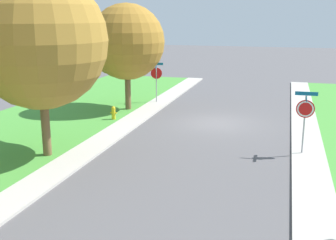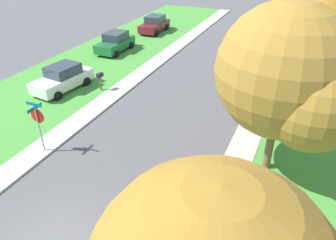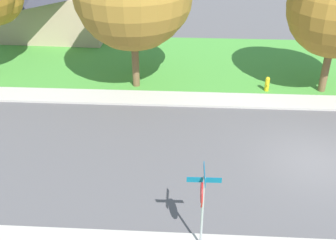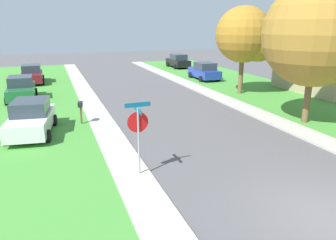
{
  "view_description": "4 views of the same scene",
  "coord_description": "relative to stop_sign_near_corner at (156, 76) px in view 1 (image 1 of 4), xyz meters",
  "views": [
    {
      "loc": [
        -3.56,
        22.43,
        5.86
      ],
      "look_at": [
        1.3,
        5.36,
        1.4
      ],
      "focal_mm": 44.73,
      "sensor_mm": 36.0,
      "label": 1
    },
    {
      "loc": [
        6.65,
        -5.25,
        9.72
      ],
      "look_at": [
        0.98,
        7.59,
        1.4
      ],
      "focal_mm": 34.63,
      "sensor_mm": 36.0,
      "label": 2
    },
    {
      "loc": [
        -12.76,
        4.85,
        9.29
      ],
      "look_at": [
        0.42,
        5.61,
        1.4
      ],
      "focal_mm": 43.5,
      "sensor_mm": 36.0,
      "label": 3
    },
    {
      "loc": [
        -7.1,
        -6.08,
        5.35
      ],
      "look_at": [
        -2.59,
        6.36,
        1.4
      ],
      "focal_mm": 34.39,
      "sensor_mm": 36.0,
      "label": 4
    }
  ],
  "objects": [
    {
      "name": "fire_hydrant",
      "position": [
        0.9,
        5.33,
        -1.45
      ],
      "size": [
        0.38,
        0.22,
        0.83
      ],
      "color": "gold",
      "rests_on": "ground"
    },
    {
      "name": "ground_plane",
      "position": [
        -4.89,
        4.36,
        -1.89
      ],
      "size": [
        120.0,
        120.0,
        0.0
      ],
      "primitive_type": "plane",
      "color": "#565456"
    },
    {
      "name": "tree_sidewalk_near",
      "position": [
        1.34,
        2.39,
        2.24
      ],
      "size": [
        4.99,
        4.64,
        6.6
      ],
      "color": "brown",
      "rests_on": "ground"
    },
    {
      "name": "stop_sign_near_corner",
      "position": [
        0.0,
        0.0,
        0.0
      ],
      "size": [
        0.9,
        0.9,
        2.77
      ],
      "color": "#9E9EA3",
      "rests_on": "ground"
    },
    {
      "name": "tree_across_right",
      "position": [
        1.44,
        11.71,
        2.8
      ],
      "size": [
        5.92,
        5.51,
        7.62
      ],
      "color": "brown",
      "rests_on": "ground"
    },
    {
      "name": "sidewalk_east",
      "position": [
        -0.19,
        16.36,
        -1.84
      ],
      "size": [
        1.4,
        56.0,
        0.1
      ],
      "primitive_type": "cube",
      "color": "#B7B2A8",
      "rests_on": "ground"
    },
    {
      "name": "stop_sign_far_corner",
      "position": [
        -9.31,
        8.77,
        0.0
      ],
      "size": [
        0.92,
        0.92,
        2.77
      ],
      "color": "#9E9EA3",
      "rests_on": "ground"
    }
  ]
}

